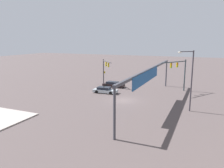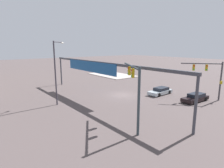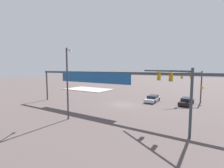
% 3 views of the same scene
% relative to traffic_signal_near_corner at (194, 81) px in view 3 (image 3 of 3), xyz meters
% --- Properties ---
extents(ground_plane, '(217.33, 217.33, 0.00)m').
position_rel_traffic_signal_near_corner_xyz_m(ground_plane, '(10.42, 8.53, -4.14)').
color(ground_plane, '#524645').
extents(sidewalk_corner, '(13.83, 8.27, 0.15)m').
position_rel_traffic_signal_near_corner_xyz_m(sidewalk_corner, '(29.29, -4.14, -4.06)').
color(sidewalk_corner, '#AB9F99').
rests_on(sidewalk_corner, ground).
extents(traffic_signal_near_corner, '(4.89, 4.06, 5.95)m').
position_rel_traffic_signal_near_corner_xyz_m(traffic_signal_near_corner, '(0.00, 0.00, 0.00)').
color(traffic_signal_near_corner, '#3E3B40').
rests_on(traffic_signal_near_corner, ground).
extents(traffic_signal_opposite_side, '(6.10, 3.87, 6.48)m').
position_rel_traffic_signal_near_corner_xyz_m(traffic_signal_opposite_side, '(-0.06, 16.33, 0.45)').
color(traffic_signal_opposite_side, '#323E44').
rests_on(traffic_signal_opposite_side, ground).
extents(streetlamp_curved_arm, '(1.49, 2.17, 8.93)m').
position_rel_traffic_signal_near_corner_xyz_m(streetlamp_curved_arm, '(12.34, 19.28, 0.99)').
color(streetlamp_curved_arm, '#3A353E').
rests_on(streetlamp_curved_arm, ground).
extents(overhead_sign_gantry, '(30.62, 0.43, 5.92)m').
position_rel_traffic_signal_near_corner_xyz_m(overhead_sign_gantry, '(11.30, 13.03, 0.98)').
color(overhead_sign_gantry, '#3C3D46').
rests_on(overhead_sign_gantry, ground).
extents(sedan_car_approaching, '(2.07, 4.89, 1.21)m').
position_rel_traffic_signal_near_corner_xyz_m(sedan_car_approaching, '(0.84, 2.35, -3.56)').
color(sedan_car_approaching, black).
rests_on(sedan_car_approaching, ground).
extents(sedan_car_waiting_far, '(2.09, 4.85, 1.21)m').
position_rel_traffic_signal_near_corner_xyz_m(sedan_car_waiting_far, '(6.78, 3.07, -3.56)').
color(sedan_car_waiting_far, '#AAB7BD').
rests_on(sedan_car_waiting_far, ground).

